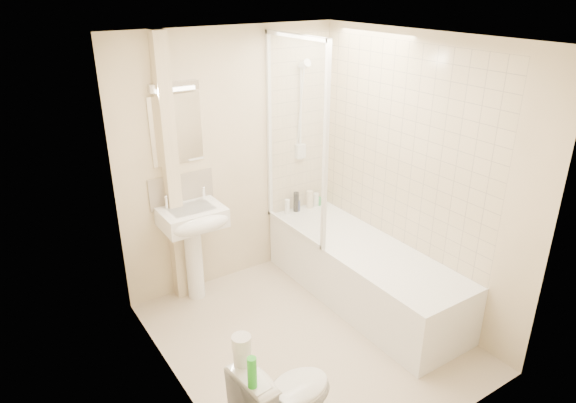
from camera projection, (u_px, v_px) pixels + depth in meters
floor at (308, 337)px, 4.30m from camera, size 2.50×2.50×0.00m
wall_back at (232, 161)px, 4.77m from camera, size 2.20×0.02×2.40m
wall_left at (170, 245)px, 3.26m from camera, size 0.02×2.50×2.40m
wall_right at (415, 177)px, 4.38m from camera, size 0.02×2.50×2.40m
ceiling at (314, 38)px, 3.34m from camera, size 2.20×2.50×0.02m
tile_back at (299, 126)px, 5.06m from camera, size 0.70×0.01×1.75m
tile_right at (400, 147)px, 4.42m from camera, size 0.01×2.10×1.75m
pipe_boxing at (171, 175)px, 4.42m from camera, size 0.12×0.12×2.40m
splashback at (182, 189)px, 4.57m from camera, size 0.60×0.02×0.30m
mirror at (176, 130)px, 4.35m from camera, size 0.46×0.01×0.60m
strip_light at (173, 86)px, 4.19m from camera, size 0.42×0.07×0.07m
bathtub at (363, 271)px, 4.71m from camera, size 0.70×2.10×0.55m
shower_screen at (295, 140)px, 4.53m from camera, size 0.04×0.92×1.80m
shower_fixture at (302, 115)px, 4.97m from camera, size 0.10×0.16×0.99m
pedestal_sink at (194, 229)px, 4.52m from camera, size 0.54×0.49×1.05m
bottle_white_a at (287, 207)px, 5.22m from camera, size 0.05×0.05×0.15m
bottle_black_b at (296, 202)px, 5.26m from camera, size 0.06×0.06×0.21m
bottle_blue at (297, 206)px, 5.29m from camera, size 0.06×0.06×0.11m
bottle_cream at (310, 199)px, 5.35m from camera, size 0.07×0.07×0.18m
bottle_white_b at (316, 200)px, 5.40m from camera, size 0.06×0.06×0.14m
bottle_green at (319, 201)px, 5.44m from camera, size 0.06×0.06×0.08m
toilet at (286, 399)px, 3.22m from camera, size 0.51×0.73×0.67m
toilet_roll_lower at (242, 356)px, 3.01m from camera, size 0.11×0.11×0.10m
toilet_roll_upper at (241, 343)px, 2.98m from camera, size 0.12×0.12×0.09m
green_bottle at (252, 372)px, 2.82m from camera, size 0.05×0.05×0.20m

